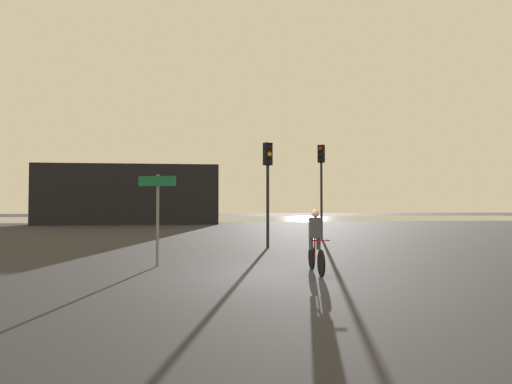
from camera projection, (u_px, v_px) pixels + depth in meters
ground_plane at (257, 276)px, 9.77m from camera, size 120.00×120.00×0.00m
water_strip at (223, 219)px, 45.23m from camera, size 80.00×16.00×0.01m
distant_building at (131, 195)px, 34.50m from camera, size 15.07×4.00×5.03m
traffic_light_center at (268, 174)px, 15.98m from camera, size 0.39×0.41×4.21m
traffic_light_far_right at (321, 174)px, 20.35m from camera, size 0.40×0.42×4.76m
direction_sign_post at (157, 206)px, 11.28m from camera, size 1.07×0.30×2.60m
cyclist at (315, 241)px, 10.24m from camera, size 0.46×1.71×1.62m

